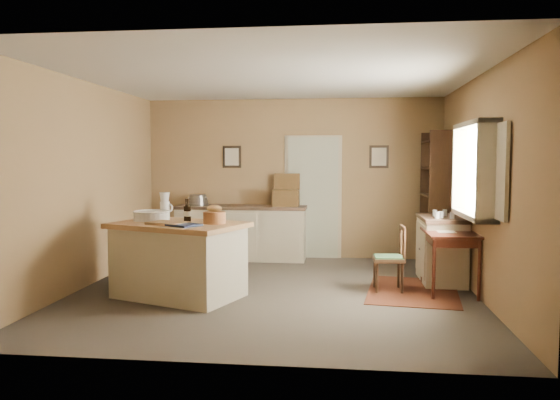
% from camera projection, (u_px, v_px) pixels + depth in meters
% --- Properties ---
extents(ground, '(5.00, 5.00, 0.00)m').
position_uv_depth(ground, '(274.00, 291.00, 6.93)').
color(ground, '#4C443A').
rests_on(ground, ground).
extents(wall_back, '(5.00, 0.10, 2.70)m').
position_uv_depth(wall_back, '(293.00, 179.00, 9.31)').
color(wall_back, olive).
rests_on(wall_back, ground).
extents(wall_front, '(5.00, 0.10, 2.70)m').
position_uv_depth(wall_front, '(235.00, 200.00, 4.36)').
color(wall_front, olive).
rests_on(wall_front, ground).
extents(wall_left, '(0.10, 5.00, 2.70)m').
position_uv_depth(wall_left, '(85.00, 184.00, 7.12)').
color(wall_left, olive).
rests_on(wall_left, ground).
extents(wall_right, '(0.10, 5.00, 2.70)m').
position_uv_depth(wall_right, '(481.00, 186.00, 6.55)').
color(wall_right, olive).
rests_on(wall_right, ground).
extents(ceiling, '(5.00, 5.00, 0.00)m').
position_uv_depth(ceiling, '(274.00, 76.00, 6.73)').
color(ceiling, silver).
rests_on(ceiling, wall_back).
extents(door, '(0.97, 0.06, 2.11)m').
position_uv_depth(door, '(313.00, 196.00, 9.26)').
color(door, '#B6BAA1').
rests_on(door, ground).
extents(framed_prints, '(2.82, 0.02, 0.38)m').
position_uv_depth(framed_prints, '(304.00, 157.00, 9.24)').
color(framed_prints, black).
rests_on(framed_prints, ground).
extents(window, '(0.25, 1.99, 1.12)m').
position_uv_depth(window, '(479.00, 170.00, 6.34)').
color(window, '#C2B79B').
rests_on(window, ground).
extents(work_island, '(1.78, 1.47, 1.20)m').
position_uv_depth(work_island, '(178.00, 258.00, 6.63)').
color(work_island, '#C2B79B').
rests_on(work_island, ground).
extents(sideboard, '(2.19, 0.62, 1.18)m').
position_uv_depth(sideboard, '(242.00, 231.00, 9.17)').
color(sideboard, '#C2B79B').
rests_on(sideboard, ground).
extents(rug, '(1.30, 1.73, 0.01)m').
position_uv_depth(rug, '(413.00, 291.00, 6.93)').
color(rug, '#542411').
rests_on(rug, ground).
extents(writing_desk, '(0.60, 0.99, 0.82)m').
position_uv_depth(writing_desk, '(450.00, 239.00, 6.88)').
color(writing_desk, '#34140C').
rests_on(writing_desk, ground).
extents(desk_chair, '(0.40, 0.40, 0.82)m').
position_uv_depth(desk_chair, '(388.00, 259.00, 6.93)').
color(desk_chair, black).
rests_on(desk_chair, ground).
extents(right_cabinet, '(0.57, 1.03, 0.99)m').
position_uv_depth(right_cabinet, '(441.00, 249.00, 7.45)').
color(right_cabinet, '#C2B79B').
rests_on(right_cabinet, ground).
extents(shelving_unit, '(0.36, 0.95, 2.11)m').
position_uv_depth(shelving_unit, '(439.00, 199.00, 8.57)').
color(shelving_unit, black).
rests_on(shelving_unit, ground).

